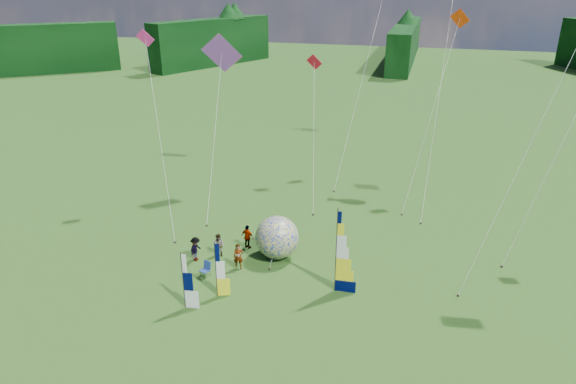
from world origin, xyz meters
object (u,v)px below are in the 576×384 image
(side_banner_far, at_px, (183,281))
(kite_whale, at_px, (443,68))
(side_banner_left, at_px, (216,270))
(camp_chair, at_px, (205,270))
(bol_inflatable, at_px, (277,237))
(spectator_d, at_px, (248,237))
(spectator_a, at_px, (238,257))
(spectator_c, at_px, (196,249))
(feather_banner_main, at_px, (336,252))
(spectator_b, at_px, (219,245))

(side_banner_far, xyz_separation_m, kite_whale, (12.04, 19.33, 8.37))
(side_banner_left, height_order, camp_chair, side_banner_left)
(bol_inflatable, height_order, spectator_d, bol_inflatable)
(bol_inflatable, bearing_deg, spectator_d, 166.19)
(spectator_a, height_order, spectator_d, spectator_a)
(spectator_c, bearing_deg, side_banner_left, -133.69)
(spectator_c, bearing_deg, feather_banner_main, -90.42)
(feather_banner_main, height_order, spectator_d, feather_banner_main)
(side_banner_left, xyz_separation_m, side_banner_far, (-1.22, -1.45, -0.00))
(bol_inflatable, bearing_deg, kite_whale, 55.48)
(bol_inflatable, height_order, spectator_c, bol_inflatable)
(spectator_a, distance_m, spectator_d, 2.52)
(side_banner_far, bearing_deg, feather_banner_main, 19.11)
(spectator_a, xyz_separation_m, spectator_c, (-2.86, 0.19, -0.03))
(spectator_b, bearing_deg, camp_chair, -75.93)
(side_banner_far, xyz_separation_m, spectator_a, (1.34, 4.45, -0.81))
(spectator_b, height_order, spectator_d, spectator_d)
(side_banner_far, relative_size, kite_whale, 0.16)
(spectator_d, height_order, camp_chair, spectator_d)
(spectator_c, bearing_deg, spectator_a, -88.20)
(feather_banner_main, distance_m, spectator_c, 9.06)
(side_banner_far, relative_size, camp_chair, 3.47)
(side_banner_left, distance_m, kite_whale, 22.51)
(spectator_b, xyz_separation_m, camp_chair, (0.12, -2.44, -0.28))
(spectator_c, bearing_deg, spectator_b, -46.90)
(spectator_a, relative_size, camp_chair, 1.74)
(kite_whale, bearing_deg, side_banner_far, -123.67)
(feather_banner_main, height_order, camp_chair, feather_banner_main)
(feather_banner_main, relative_size, bol_inflatable, 1.81)
(spectator_d, bearing_deg, feather_banner_main, 171.14)
(bol_inflatable, relative_size, kite_whale, 0.14)
(spectator_c, relative_size, spectator_d, 0.97)
(camp_chair, bearing_deg, spectator_c, 147.88)
(spectator_a, height_order, spectator_c, spectator_a)
(side_banner_left, bearing_deg, kite_whale, 38.35)
(spectator_b, relative_size, kite_whale, 0.07)
(spectator_c, height_order, spectator_d, spectator_d)
(bol_inflatable, relative_size, camp_chair, 2.89)
(spectator_c, distance_m, spectator_d, 3.44)
(camp_chair, bearing_deg, spectator_d, 90.20)
(side_banner_far, xyz_separation_m, bol_inflatable, (3.17, 6.42, -0.28))
(side_banner_far, distance_m, spectator_b, 5.61)
(feather_banner_main, height_order, kite_whale, kite_whale)
(bol_inflatable, bearing_deg, camp_chair, -135.56)
(side_banner_left, relative_size, side_banner_far, 1.00)
(spectator_d, bearing_deg, spectator_a, 115.46)
(side_banner_left, height_order, spectator_a, side_banner_left)
(feather_banner_main, distance_m, spectator_d, 7.28)
(bol_inflatable, height_order, spectator_a, bol_inflatable)
(feather_banner_main, distance_m, side_banner_left, 6.56)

